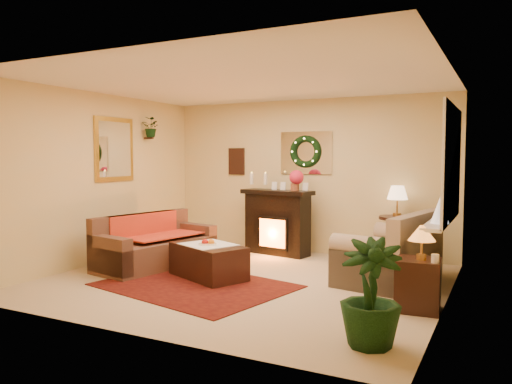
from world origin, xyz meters
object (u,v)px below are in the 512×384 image
at_px(sofa, 156,238).
at_px(end_table_square, 418,285).
at_px(side_table_round, 397,242).
at_px(coffee_table, 208,263).
at_px(fireplace, 277,222).
at_px(loveseat, 389,249).

height_order(sofa, end_table_square, sofa).
relative_size(side_table_round, end_table_square, 1.32).
height_order(end_table_square, coffee_table, end_table_square).
relative_size(sofa, coffee_table, 1.68).
relative_size(fireplace, side_table_round, 1.52).
distance_m(fireplace, coffee_table, 1.98).
height_order(side_table_round, end_table_square, side_table_round).
bearing_deg(fireplace, coffee_table, -84.23).
distance_m(sofa, end_table_square, 3.84).
bearing_deg(fireplace, end_table_square, -29.40).
distance_m(loveseat, side_table_round, 1.13).
height_order(sofa, coffee_table, sofa).
xyz_separation_m(fireplace, coffee_table, (-0.14, -1.94, -0.34)).
bearing_deg(end_table_square, sofa, 173.56).
bearing_deg(loveseat, sofa, -156.82).
xyz_separation_m(loveseat, side_table_round, (-0.11, 1.12, -0.09)).
height_order(fireplace, loveseat, fireplace).
bearing_deg(coffee_table, fireplace, 109.93).
relative_size(sofa, fireplace, 1.64).
height_order(fireplace, side_table_round, fireplace).
height_order(side_table_round, coffee_table, side_table_round).
xyz_separation_m(sofa, end_table_square, (3.81, -0.43, -0.16)).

